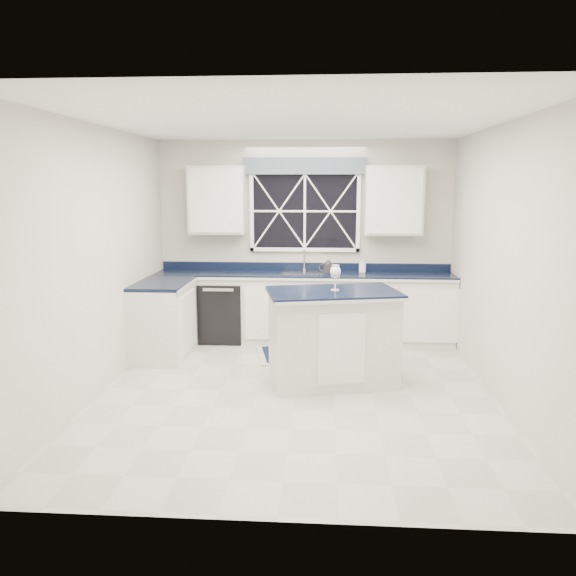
# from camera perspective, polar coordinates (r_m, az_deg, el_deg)

# --- Properties ---
(ground) EXTENTS (4.50, 4.50, 0.00)m
(ground) POSITION_cam_1_polar(r_m,az_deg,el_deg) (5.87, 0.80, -10.58)
(ground) COLOR beige
(ground) RESTS_ON ground
(back_wall) EXTENTS (4.00, 0.10, 2.70)m
(back_wall) POSITION_cam_1_polar(r_m,az_deg,el_deg) (7.76, 1.71, 4.87)
(back_wall) COLOR silver
(back_wall) RESTS_ON ground
(base_cabinets) EXTENTS (3.99, 1.60, 0.90)m
(base_cabinets) POSITION_cam_1_polar(r_m,az_deg,el_deg) (7.47, -1.00, -2.35)
(base_cabinets) COLOR silver
(base_cabinets) RESTS_ON ground
(countertop) EXTENTS (3.98, 0.64, 0.04)m
(countertop) POSITION_cam_1_polar(r_m,az_deg,el_deg) (7.52, 1.61, 1.39)
(countertop) COLOR black
(countertop) RESTS_ON base_cabinets
(dishwasher) EXTENTS (0.60, 0.58, 0.82)m
(dishwasher) POSITION_cam_1_polar(r_m,az_deg,el_deg) (7.74, -6.59, -2.27)
(dishwasher) COLOR black
(dishwasher) RESTS_ON ground
(window) EXTENTS (1.65, 0.09, 1.26)m
(window) POSITION_cam_1_polar(r_m,az_deg,el_deg) (7.68, 1.72, 8.41)
(window) COLOR black
(window) RESTS_ON ground
(upper_cabinets) EXTENTS (3.10, 0.34, 0.90)m
(upper_cabinets) POSITION_cam_1_polar(r_m,az_deg,el_deg) (7.56, 1.68, 8.90)
(upper_cabinets) COLOR silver
(upper_cabinets) RESTS_ON ground
(faucet) EXTENTS (0.05, 0.20, 0.30)m
(faucet) POSITION_cam_1_polar(r_m,az_deg,el_deg) (7.69, 1.67, 2.93)
(faucet) COLOR #B1B1B3
(faucet) RESTS_ON countertop
(island) EXTENTS (1.50, 1.09, 1.01)m
(island) POSITION_cam_1_polar(r_m,az_deg,el_deg) (6.04, 4.55, -4.94)
(island) COLOR silver
(island) RESTS_ON ground
(rug) EXTENTS (1.50, 1.09, 0.02)m
(rug) POSITION_cam_1_polar(r_m,az_deg,el_deg) (7.14, 2.43, -6.62)
(rug) COLOR #AFAEAA
(rug) RESTS_ON ground
(kettle) EXTENTS (0.25, 0.16, 0.17)m
(kettle) POSITION_cam_1_polar(r_m,az_deg,el_deg) (7.56, 4.08, 2.18)
(kettle) COLOR #2E2E30
(kettle) RESTS_ON countertop
(wine_glass) EXTENTS (0.11, 0.11, 0.27)m
(wine_glass) POSITION_cam_1_polar(r_m,az_deg,el_deg) (5.92, 4.84, 1.55)
(wine_glass) COLOR white
(wine_glass) RESTS_ON island
(soap_bottle) EXTENTS (0.10, 0.10, 0.18)m
(soap_bottle) POSITION_cam_1_polar(r_m,az_deg,el_deg) (7.65, 7.59, 2.31)
(soap_bottle) COLOR silver
(soap_bottle) RESTS_ON countertop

